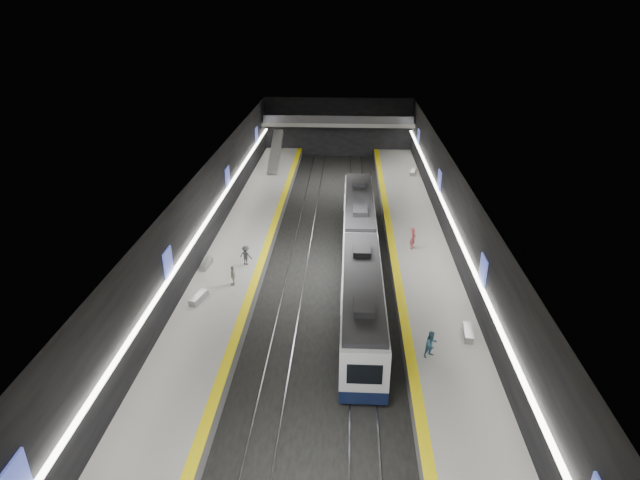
# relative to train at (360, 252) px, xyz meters

# --- Properties ---
(ground) EXTENTS (70.00, 70.00, 0.00)m
(ground) POSITION_rel_train_xyz_m (-2.50, 0.48, -2.20)
(ground) COLOR black
(ground) RESTS_ON ground
(ceiling) EXTENTS (20.00, 70.00, 0.04)m
(ceiling) POSITION_rel_train_xyz_m (-2.50, 0.48, 5.80)
(ceiling) COLOR beige
(ceiling) RESTS_ON wall_left
(wall_left) EXTENTS (0.04, 70.00, 8.00)m
(wall_left) POSITION_rel_train_xyz_m (-12.50, 0.48, 1.80)
(wall_left) COLOR black
(wall_left) RESTS_ON ground
(wall_right) EXTENTS (0.04, 70.00, 8.00)m
(wall_right) POSITION_rel_train_xyz_m (7.50, 0.48, 1.80)
(wall_right) COLOR black
(wall_right) RESTS_ON ground
(wall_back) EXTENTS (20.00, 0.04, 8.00)m
(wall_back) POSITION_rel_train_xyz_m (-2.50, 35.48, 1.80)
(wall_back) COLOR black
(wall_back) RESTS_ON ground
(platform_left) EXTENTS (5.00, 70.00, 1.00)m
(platform_left) POSITION_rel_train_xyz_m (-10.00, 0.48, -1.70)
(platform_left) COLOR slate
(platform_left) RESTS_ON ground
(tile_surface_left) EXTENTS (5.00, 70.00, 0.02)m
(tile_surface_left) POSITION_rel_train_xyz_m (-10.00, 0.48, -1.19)
(tile_surface_left) COLOR #9B9B96
(tile_surface_left) RESTS_ON platform_left
(tactile_strip_left) EXTENTS (0.60, 70.00, 0.02)m
(tactile_strip_left) POSITION_rel_train_xyz_m (-7.80, 0.48, -1.18)
(tactile_strip_left) COLOR yellow
(tactile_strip_left) RESTS_ON platform_left
(platform_right) EXTENTS (5.00, 70.00, 1.00)m
(platform_right) POSITION_rel_train_xyz_m (5.00, 0.48, -1.70)
(platform_right) COLOR slate
(platform_right) RESTS_ON ground
(tile_surface_right) EXTENTS (5.00, 70.00, 0.02)m
(tile_surface_right) POSITION_rel_train_xyz_m (5.00, 0.48, -1.19)
(tile_surface_right) COLOR #9B9B96
(tile_surface_right) RESTS_ON platform_right
(tactile_strip_right) EXTENTS (0.60, 70.00, 0.02)m
(tactile_strip_right) POSITION_rel_train_xyz_m (2.80, 0.48, -1.18)
(tactile_strip_right) COLOR yellow
(tactile_strip_right) RESTS_ON platform_right
(rails) EXTENTS (6.52, 70.00, 0.12)m
(rails) POSITION_rel_train_xyz_m (-2.50, 0.48, -2.14)
(rails) COLOR gray
(rails) RESTS_ON ground
(train) EXTENTS (2.69, 30.05, 3.60)m
(train) POSITION_rel_train_xyz_m (0.00, 0.00, 0.00)
(train) COLOR #0E1633
(train) RESTS_ON ground
(ad_posters) EXTENTS (19.94, 53.50, 2.20)m
(ad_posters) POSITION_rel_train_xyz_m (-2.50, 1.48, 2.30)
(ad_posters) COLOR #4453CC
(ad_posters) RESTS_ON wall_left
(cove_light_left) EXTENTS (0.25, 68.60, 0.12)m
(cove_light_left) POSITION_rel_train_xyz_m (-12.30, 0.48, 1.60)
(cove_light_left) COLOR white
(cove_light_left) RESTS_ON wall_left
(cove_light_right) EXTENTS (0.25, 68.60, 0.12)m
(cove_light_right) POSITION_rel_train_xyz_m (7.30, 0.48, 1.60)
(cove_light_right) COLOR white
(cove_light_right) RESTS_ON wall_right
(mezzanine_bridge) EXTENTS (20.00, 3.00, 1.50)m
(mezzanine_bridge) POSITION_rel_train_xyz_m (-2.50, 33.41, 2.84)
(mezzanine_bridge) COLOR gray
(mezzanine_bridge) RESTS_ON wall_left
(escalator) EXTENTS (1.20, 7.50, 3.92)m
(escalator) POSITION_rel_train_xyz_m (-10.00, 26.48, 0.70)
(escalator) COLOR #99999E
(escalator) RESTS_ON platform_left
(bench_left_near) EXTENTS (1.00, 1.92, 0.45)m
(bench_left_near) POSITION_rel_train_xyz_m (-11.19, -5.93, -0.97)
(bench_left_near) COLOR #99999E
(bench_left_near) RESTS_ON platform_left
(bench_left_far) EXTENTS (0.69, 1.81, 0.43)m
(bench_left_far) POSITION_rel_train_xyz_m (-11.93, -0.85, -0.98)
(bench_left_far) COLOR #99999E
(bench_left_far) RESTS_ON platform_left
(bench_right_near) EXTENTS (0.73, 1.92, 0.46)m
(bench_right_near) POSITION_rel_train_xyz_m (6.55, -9.24, -0.97)
(bench_right_near) COLOR #99999E
(bench_right_near) RESTS_ON platform_right
(bench_right_far) EXTENTS (0.98, 2.05, 0.48)m
(bench_right_far) POSITION_rel_train_xyz_m (6.68, 24.24, -0.95)
(bench_right_far) COLOR #99999E
(bench_right_far) RESTS_ON platform_right
(passenger_right_a) EXTENTS (0.68, 0.80, 1.85)m
(passenger_right_a) POSITION_rel_train_xyz_m (4.44, 3.37, -0.27)
(passenger_right_a) COLOR #BE4650
(passenger_right_a) RESTS_ON platform_right
(passenger_right_b) EXTENTS (1.04, 0.98, 1.68)m
(passenger_right_b) POSITION_rel_train_xyz_m (3.95, -11.45, -0.35)
(passenger_right_b) COLOR teal
(passenger_right_b) RESTS_ON platform_right
(passenger_left_a) EXTENTS (0.62, 0.96, 1.53)m
(passenger_left_a) POSITION_rel_train_xyz_m (-9.25, -3.58, -0.43)
(passenger_left_a) COLOR beige
(passenger_left_a) RESTS_ON platform_left
(passenger_left_b) EXTENTS (1.16, 0.88, 1.59)m
(passenger_left_b) POSITION_rel_train_xyz_m (-8.89, -0.32, -0.40)
(passenger_left_b) COLOR #38393F
(passenger_left_b) RESTS_ON platform_left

